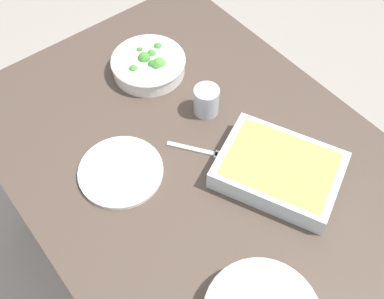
{
  "coord_description": "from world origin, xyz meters",
  "views": [
    {
      "loc": [
        -0.55,
        0.44,
        1.74
      ],
      "look_at": [
        0.0,
        0.0,
        0.74
      ],
      "focal_mm": 42.8,
      "sensor_mm": 36.0,
      "label": 1
    }
  ],
  "objects_px": {
    "drink_cup": "(206,102)",
    "fork_on_table": "(204,152)",
    "baking_dish": "(279,169)",
    "side_plate": "(121,171)",
    "broccoli_bowl": "(149,64)"
  },
  "relations": [
    {
      "from": "fork_on_table",
      "to": "broccoli_bowl",
      "type": "bearing_deg",
      "value": -10.3
    },
    {
      "from": "baking_dish",
      "to": "drink_cup",
      "type": "height_order",
      "value": "drink_cup"
    },
    {
      "from": "side_plate",
      "to": "fork_on_table",
      "type": "xyz_separation_m",
      "value": [
        -0.08,
        -0.21,
        -0.0
      ]
    },
    {
      "from": "drink_cup",
      "to": "side_plate",
      "type": "height_order",
      "value": "drink_cup"
    },
    {
      "from": "drink_cup",
      "to": "side_plate",
      "type": "xyz_separation_m",
      "value": [
        -0.02,
        0.31,
        -0.03
      ]
    },
    {
      "from": "fork_on_table",
      "to": "drink_cup",
      "type": "bearing_deg",
      "value": -41.82
    },
    {
      "from": "broccoli_bowl",
      "to": "baking_dish",
      "type": "relative_size",
      "value": 0.62
    },
    {
      "from": "broccoli_bowl",
      "to": "drink_cup",
      "type": "distance_m",
      "value": 0.23
    },
    {
      "from": "side_plate",
      "to": "broccoli_bowl",
      "type": "bearing_deg",
      "value": -46.84
    },
    {
      "from": "fork_on_table",
      "to": "baking_dish",
      "type": "bearing_deg",
      "value": -150.72
    },
    {
      "from": "drink_cup",
      "to": "fork_on_table",
      "type": "xyz_separation_m",
      "value": [
        -0.11,
        0.1,
        -0.04
      ]
    },
    {
      "from": "baking_dish",
      "to": "broccoli_bowl",
      "type": "bearing_deg",
      "value": 4.2
    },
    {
      "from": "drink_cup",
      "to": "broccoli_bowl",
      "type": "bearing_deg",
      "value": 8.87
    },
    {
      "from": "side_plate",
      "to": "fork_on_table",
      "type": "relative_size",
      "value": 1.43
    },
    {
      "from": "broccoli_bowl",
      "to": "fork_on_table",
      "type": "height_order",
      "value": "broccoli_bowl"
    }
  ]
}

